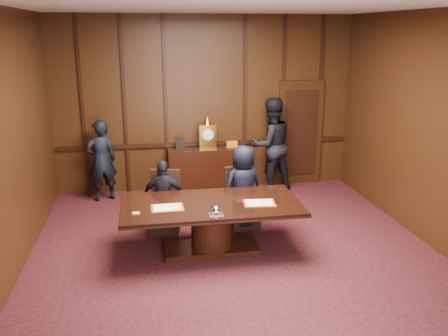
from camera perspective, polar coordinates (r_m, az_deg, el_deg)
name	(u,v)px	position (r m, az deg, el deg)	size (l,w,h in m)	color
room	(243,143)	(6.39, 2.35, 3.00)	(7.00, 7.04, 3.50)	black
sideboard	(208,168)	(9.68, -1.96, 0.02)	(1.60, 0.45, 1.54)	black
conference_table	(211,219)	(7.03, -1.55, -6.14)	(2.62, 1.32, 0.76)	black
folder_left	(167,208)	(6.78, -6.83, -4.77)	(0.46, 0.33, 0.02)	#AE2910
folder_right	(259,203)	(6.93, 4.26, -4.22)	(0.49, 0.37, 0.02)	#AE2910
inkstand	(216,211)	(6.51, -1.00, -5.14)	(0.20, 0.14, 0.12)	white
notepad	(136,213)	(6.66, -10.55, -5.36)	(0.10, 0.07, 0.01)	#E5C370
chair_left	(165,214)	(7.87, -7.13, -5.46)	(0.57, 0.57, 0.99)	black
chair_right	(242,209)	(8.02, 2.14, -4.92)	(0.55, 0.55, 0.99)	black
signatory_left	(164,197)	(7.69, -7.22, -3.50)	(0.71, 0.30, 1.21)	black
signatory_right	(243,187)	(7.81, 2.32, -2.30)	(0.69, 0.45, 1.41)	black
witness_left	(101,160)	(9.36, -14.53, 0.89)	(0.58, 0.38, 1.58)	black
witness_right	(270,145)	(9.65, 5.62, 2.79)	(0.93, 0.72, 1.91)	black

